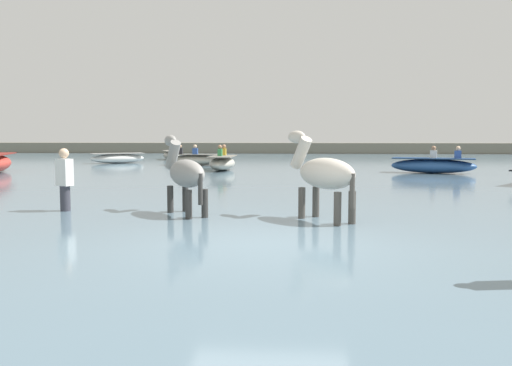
# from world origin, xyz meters

# --- Properties ---
(ground_plane) EXTENTS (120.00, 120.00, 0.00)m
(ground_plane) POSITION_xyz_m (0.00, 0.00, 0.00)
(ground_plane) COLOR #84755B
(water_surface) EXTENTS (90.00, 90.00, 0.37)m
(water_surface) POSITION_xyz_m (0.00, 10.00, 0.19)
(water_surface) COLOR slate
(water_surface) RESTS_ON ground
(horse_lead_grey) EXTENTS (1.23, 1.61, 1.90)m
(horse_lead_grey) POSITION_xyz_m (-1.72, 2.60, 1.12)
(horse_lead_grey) COLOR gray
(horse_lead_grey) RESTS_ON ground
(horse_trailing_pinto) EXTENTS (1.37, 1.63, 1.98)m
(horse_trailing_pinto) POSITION_xyz_m (0.89, 2.07, 1.17)
(horse_trailing_pinto) COLOR beige
(horse_trailing_pinto) RESTS_ON ground
(boat_mid_channel) EXTENTS (2.90, 2.35, 0.54)m
(boat_mid_channel) POSITION_xyz_m (-9.21, 20.96, 0.64)
(boat_mid_channel) COLOR silver
(boat_mid_channel) RESTS_ON water_surface
(boat_mid_outer) EXTENTS (3.42, 1.90, 1.09)m
(boat_mid_outer) POSITION_xyz_m (5.82, 14.52, 0.68)
(boat_mid_outer) COLOR #28518E
(boat_mid_outer) RESTS_ON water_surface
(boat_distant_west) EXTENTS (2.80, 0.95, 1.03)m
(boat_distant_west) POSITION_xyz_m (-4.69, 19.39, 0.66)
(boat_distant_west) COLOR #B2AD9E
(boat_distant_west) RESTS_ON water_surface
(boat_near_port) EXTENTS (1.06, 2.89, 1.10)m
(boat_near_port) POSITION_xyz_m (-2.82, 15.67, 0.69)
(boat_near_port) COLOR #B2AD9E
(boat_near_port) RESTS_ON water_surface
(boat_far_offshore) EXTENTS (1.81, 2.80, 0.69)m
(boat_far_offshore) POSITION_xyz_m (-7.34, 25.47, 0.65)
(boat_far_offshore) COLOR #B2AD9E
(boat_far_offshore) RESTS_ON water_surface
(person_spectator_far) EXTENTS (0.38, 0.33, 1.63)m
(person_spectator_far) POSITION_xyz_m (-4.23, 2.91, 0.87)
(person_spectator_far) COLOR #383842
(person_spectator_far) RESTS_ON ground
(far_shoreline) EXTENTS (80.00, 2.40, 1.22)m
(far_shoreline) POSITION_xyz_m (0.00, 37.81, 0.61)
(far_shoreline) COLOR #706B5B
(far_shoreline) RESTS_ON ground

